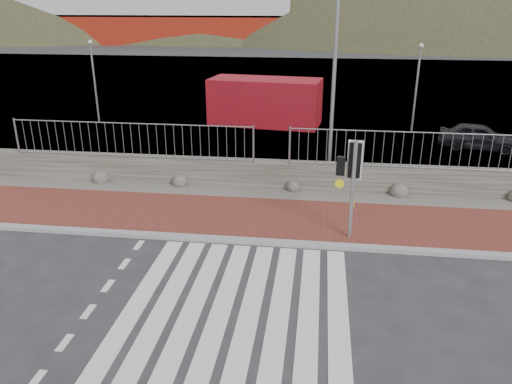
# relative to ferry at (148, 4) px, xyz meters

# --- Properties ---
(ground) EXTENTS (220.00, 220.00, 0.00)m
(ground) POSITION_rel_ferry_xyz_m (24.65, -67.90, -5.36)
(ground) COLOR #28282B
(ground) RESTS_ON ground
(sidewalk_far) EXTENTS (40.00, 3.00, 0.08)m
(sidewalk_far) POSITION_rel_ferry_xyz_m (24.65, -63.40, -5.32)
(sidewalk_far) COLOR maroon
(sidewalk_far) RESTS_ON ground
(kerb_far) EXTENTS (40.00, 0.25, 0.12)m
(kerb_far) POSITION_rel_ferry_xyz_m (24.65, -64.90, -5.31)
(kerb_far) COLOR gray
(kerb_far) RESTS_ON ground
(zebra_crossing) EXTENTS (4.62, 5.60, 0.01)m
(zebra_crossing) POSITION_rel_ferry_xyz_m (24.65, -67.90, -5.36)
(zebra_crossing) COLOR silver
(zebra_crossing) RESTS_ON ground
(gravel_strip) EXTENTS (40.00, 1.50, 0.06)m
(gravel_strip) POSITION_rel_ferry_xyz_m (24.65, -61.40, -5.33)
(gravel_strip) COLOR #59544C
(gravel_strip) RESTS_ON ground
(stone_wall) EXTENTS (40.00, 0.60, 0.90)m
(stone_wall) POSITION_rel_ferry_xyz_m (24.65, -60.60, -4.91)
(stone_wall) COLOR #444038
(stone_wall) RESTS_ON ground
(railing) EXTENTS (18.07, 0.07, 1.22)m
(railing) POSITION_rel_ferry_xyz_m (24.65, -60.75, -3.54)
(railing) COLOR gray
(railing) RESTS_ON stone_wall
(quay) EXTENTS (120.00, 40.00, 0.50)m
(quay) POSITION_rel_ferry_xyz_m (24.65, -40.00, -5.36)
(quay) COLOR #4C4C4F
(quay) RESTS_ON ground
(water) EXTENTS (220.00, 50.00, 0.05)m
(water) POSITION_rel_ferry_xyz_m (24.65, -5.00, -5.36)
(water) COLOR #3F4C54
(water) RESTS_ON ground
(ferry) EXTENTS (50.00, 16.00, 20.00)m
(ferry) POSITION_rel_ferry_xyz_m (0.00, 0.00, 0.00)
(ferry) COLOR maroon
(ferry) RESTS_ON ground
(hills_backdrop) EXTENTS (254.00, 90.00, 100.00)m
(hills_backdrop) POSITION_rel_ferry_xyz_m (31.40, 20.00, -28.42)
(hills_backdrop) COLOR #2C301D
(hills_backdrop) RESTS_ON ground
(traffic_signal_far) EXTENTS (0.66, 0.28, 2.72)m
(traffic_signal_far) POSITION_rel_ferry_xyz_m (27.08, -64.33, -3.39)
(traffic_signal_far) COLOR gray
(traffic_signal_far) RESTS_ON ground
(streetlight) EXTENTS (1.55, 0.21, 7.28)m
(streetlight) POSITION_rel_ferry_xyz_m (26.71, -59.80, -1.26)
(streetlight) COLOR gray
(streetlight) RESTS_ON ground
(shipping_container) EXTENTS (5.77, 3.00, 2.30)m
(shipping_container) POSITION_rel_ferry_xyz_m (23.39, -51.47, -4.21)
(shipping_container) COLOR maroon
(shipping_container) RESTS_ON ground
(car_a) EXTENTS (3.44, 2.00, 1.10)m
(car_a) POSITION_rel_ferry_xyz_m (32.94, -54.87, -4.81)
(car_a) COLOR black
(car_a) RESTS_ON ground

